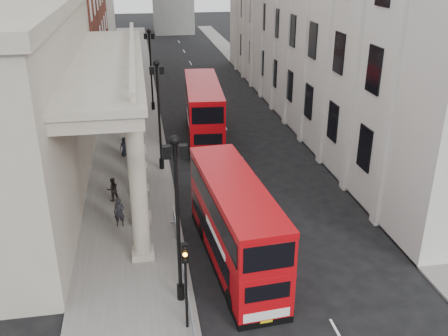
{
  "coord_description": "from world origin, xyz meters",
  "views": [
    {
      "loc": [
        -1.88,
        -15.57,
        15.4
      ],
      "look_at": [
        3.05,
        12.98,
        2.87
      ],
      "focal_mm": 40.0,
      "sensor_mm": 36.0,
      "label": 1
    }
  ],
  "objects_px": {
    "lamp_post_south": "(177,211)",
    "bus_far": "(203,110)",
    "traffic_light": "(185,271)",
    "pedestrian_a": "(119,212)",
    "lamp_post_north": "(151,64)",
    "pedestrian_b": "(113,189)",
    "bus_near": "(235,221)",
    "lamp_post_mid": "(159,108)",
    "pedestrian_c": "(125,147)"
  },
  "relations": [
    {
      "from": "lamp_post_north",
      "to": "traffic_light",
      "type": "xyz_separation_m",
      "value": [
        0.1,
        -34.02,
        -1.8
      ]
    },
    {
      "from": "lamp_post_mid",
      "to": "bus_far",
      "type": "relative_size",
      "value": 0.7
    },
    {
      "from": "bus_far",
      "to": "pedestrian_c",
      "type": "xyz_separation_m",
      "value": [
        -6.92,
        -3.32,
        -1.72
      ]
    },
    {
      "from": "lamp_post_south",
      "to": "bus_far",
      "type": "xyz_separation_m",
      "value": [
        4.12,
        22.41,
        -2.26
      ]
    },
    {
      "from": "bus_far",
      "to": "lamp_post_mid",
      "type": "bearing_deg",
      "value": -118.65
    },
    {
      "from": "lamp_post_mid",
      "to": "bus_far",
      "type": "height_order",
      "value": "lamp_post_mid"
    },
    {
      "from": "pedestrian_b",
      "to": "bus_far",
      "type": "bearing_deg",
      "value": -141.91
    },
    {
      "from": "lamp_post_south",
      "to": "traffic_light",
      "type": "distance_m",
      "value": 2.71
    },
    {
      "from": "bus_far",
      "to": "lamp_post_south",
      "type": "bearing_deg",
      "value": -96.35
    },
    {
      "from": "bus_far",
      "to": "pedestrian_a",
      "type": "xyz_separation_m",
      "value": [
        -7.11,
        -14.82,
        -1.61
      ]
    },
    {
      "from": "bus_far",
      "to": "bus_near",
      "type": "bearing_deg",
      "value": -88.75
    },
    {
      "from": "lamp_post_north",
      "to": "pedestrian_c",
      "type": "distance_m",
      "value": 13.79
    },
    {
      "from": "lamp_post_south",
      "to": "pedestrian_b",
      "type": "relative_size",
      "value": 5.12
    },
    {
      "from": "lamp_post_south",
      "to": "lamp_post_north",
      "type": "relative_size",
      "value": 1.0
    },
    {
      "from": "traffic_light",
      "to": "bus_near",
      "type": "relative_size",
      "value": 0.39
    },
    {
      "from": "traffic_light",
      "to": "pedestrian_a",
      "type": "height_order",
      "value": "traffic_light"
    },
    {
      "from": "pedestrian_a",
      "to": "lamp_post_south",
      "type": "bearing_deg",
      "value": -63.27
    },
    {
      "from": "lamp_post_mid",
      "to": "pedestrian_a",
      "type": "bearing_deg",
      "value": -109.59
    },
    {
      "from": "bus_near",
      "to": "lamp_post_mid",
      "type": "bearing_deg",
      "value": 99.11
    },
    {
      "from": "bus_near",
      "to": "pedestrian_a",
      "type": "bearing_deg",
      "value": 138.1
    },
    {
      "from": "lamp_post_mid",
      "to": "pedestrian_c",
      "type": "bearing_deg",
      "value": 132.18
    },
    {
      "from": "lamp_post_south",
      "to": "lamp_post_north",
      "type": "distance_m",
      "value": 32.0
    },
    {
      "from": "lamp_post_south",
      "to": "lamp_post_mid",
      "type": "relative_size",
      "value": 1.0
    },
    {
      "from": "lamp_post_south",
      "to": "pedestrian_c",
      "type": "bearing_deg",
      "value": 98.35
    },
    {
      "from": "pedestrian_a",
      "to": "pedestrian_c",
      "type": "bearing_deg",
      "value": 94.32
    },
    {
      "from": "traffic_light",
      "to": "bus_far",
      "type": "distance_m",
      "value": 24.77
    },
    {
      "from": "pedestrian_a",
      "to": "pedestrian_c",
      "type": "height_order",
      "value": "pedestrian_a"
    },
    {
      "from": "traffic_light",
      "to": "pedestrian_a",
      "type": "xyz_separation_m",
      "value": [
        -3.09,
        9.62,
        -2.07
      ]
    },
    {
      "from": "lamp_post_south",
      "to": "bus_near",
      "type": "relative_size",
      "value": 0.75
    },
    {
      "from": "traffic_light",
      "to": "bus_far",
      "type": "xyz_separation_m",
      "value": [
        4.02,
        24.43,
        -0.46
      ]
    },
    {
      "from": "lamp_post_south",
      "to": "pedestrian_a",
      "type": "distance_m",
      "value": 9.04
    },
    {
      "from": "lamp_post_mid",
      "to": "lamp_post_north",
      "type": "bearing_deg",
      "value": 90.0
    },
    {
      "from": "lamp_post_south",
      "to": "pedestrian_c",
      "type": "height_order",
      "value": "lamp_post_south"
    },
    {
      "from": "lamp_post_north",
      "to": "pedestrian_b",
      "type": "bearing_deg",
      "value": -99.56
    },
    {
      "from": "lamp_post_south",
      "to": "lamp_post_north",
      "type": "xyz_separation_m",
      "value": [
        0.0,
        32.0,
        0.0
      ]
    },
    {
      "from": "pedestrian_a",
      "to": "pedestrian_b",
      "type": "xyz_separation_m",
      "value": [
        -0.52,
        3.55,
        -0.11
      ]
    },
    {
      "from": "pedestrian_a",
      "to": "pedestrian_b",
      "type": "relative_size",
      "value": 1.13
    },
    {
      "from": "bus_near",
      "to": "bus_far",
      "type": "height_order",
      "value": "bus_far"
    },
    {
      "from": "lamp_post_south",
      "to": "bus_near",
      "type": "height_order",
      "value": "lamp_post_south"
    },
    {
      "from": "lamp_post_south",
      "to": "lamp_post_north",
      "type": "height_order",
      "value": "same"
    },
    {
      "from": "bus_far",
      "to": "pedestrian_b",
      "type": "relative_size",
      "value": 7.34
    },
    {
      "from": "lamp_post_south",
      "to": "lamp_post_mid",
      "type": "bearing_deg",
      "value": 90.0
    },
    {
      "from": "lamp_post_south",
      "to": "lamp_post_mid",
      "type": "distance_m",
      "value": 16.0
    },
    {
      "from": "lamp_post_mid",
      "to": "lamp_post_north",
      "type": "height_order",
      "value": "same"
    },
    {
      "from": "pedestrian_c",
      "to": "bus_far",
      "type": "bearing_deg",
      "value": 12.12
    },
    {
      "from": "lamp_post_north",
      "to": "traffic_light",
      "type": "distance_m",
      "value": 34.07
    },
    {
      "from": "bus_far",
      "to": "pedestrian_a",
      "type": "distance_m",
      "value": 16.51
    },
    {
      "from": "pedestrian_b",
      "to": "pedestrian_c",
      "type": "bearing_deg",
      "value": -112.9
    },
    {
      "from": "traffic_light",
      "to": "bus_far",
      "type": "height_order",
      "value": "bus_far"
    },
    {
      "from": "bus_near",
      "to": "pedestrian_b",
      "type": "xyz_separation_m",
      "value": [
        -6.67,
        8.26,
        -1.52
      ]
    }
  ]
}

